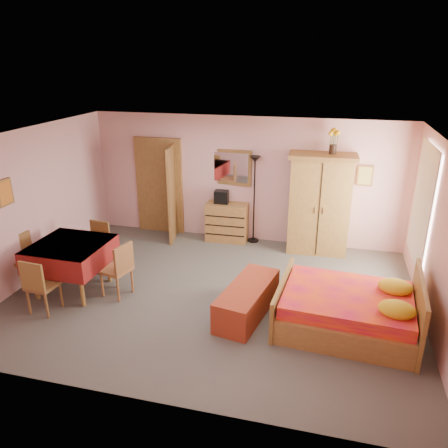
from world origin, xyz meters
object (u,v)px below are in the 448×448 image
(chest_of_drawers, at_px, (227,222))
(chair_west, at_px, (29,262))
(floor_lamp, at_px, (254,200))
(chair_east, at_px, (116,269))
(wardrobe, at_px, (319,204))
(bed, at_px, (347,300))
(dining_table, at_px, (73,267))
(stereo, at_px, (222,197))
(bench, at_px, (247,300))
(sunflower_vase, at_px, (333,141))
(wall_mirror, at_px, (230,167))
(chair_north, at_px, (95,247))
(chair_south, at_px, (43,285))

(chest_of_drawers, bearing_deg, chair_west, -136.24)
(floor_lamp, height_order, chair_east, floor_lamp)
(chest_of_drawers, bearing_deg, wardrobe, -4.28)
(bed, xyz_separation_m, chair_east, (-3.64, 0.05, 0.01))
(dining_table, xyz_separation_m, chair_east, (0.77, 0.04, 0.04))
(stereo, height_order, bench, stereo)
(sunflower_vase, height_order, bed, sunflower_vase)
(wall_mirror, distance_m, bench, 3.36)
(bed, height_order, chair_west, chair_west)
(wardrobe, relative_size, bench, 1.37)
(dining_table, xyz_separation_m, chair_north, (-0.02, 0.78, 0.02))
(dining_table, bearing_deg, wall_mirror, 55.86)
(chair_east, bearing_deg, chest_of_drawers, -9.28)
(dining_table, bearing_deg, chair_east, 2.88)
(chair_south, bearing_deg, bench, 17.03)
(bench, bearing_deg, wardrobe, 71.28)
(bench, relative_size, chair_south, 1.60)
(bench, bearing_deg, bed, 0.23)
(chair_north, relative_size, chair_west, 0.96)
(chest_of_drawers, relative_size, floor_lamp, 0.47)
(wall_mirror, xyz_separation_m, chair_south, (-2.05, -3.60, -1.10))
(chest_of_drawers, distance_m, bed, 3.65)
(wall_mirror, height_order, bed, wall_mirror)
(stereo, distance_m, chair_north, 2.75)
(wardrobe, relative_size, sunflower_vase, 4.14)
(bed, bearing_deg, chair_south, -167.17)
(dining_table, height_order, chair_south, chair_south)
(stereo, distance_m, bench, 3.05)
(chair_north, bearing_deg, wall_mirror, -126.06)
(bed, bearing_deg, chair_west, -175.08)
(bed, height_order, bench, bed)
(sunflower_vase, height_order, chair_north, sunflower_vase)
(wardrobe, bearing_deg, wall_mirror, 168.51)
(stereo, height_order, chair_west, stereo)
(chest_of_drawers, bearing_deg, dining_table, -127.68)
(dining_table, distance_m, chair_north, 0.78)
(chair_west, relative_size, chair_east, 1.00)
(stereo, relative_size, chair_east, 0.31)
(bed, relative_size, dining_table, 1.68)
(sunflower_vase, bearing_deg, chair_west, -150.42)
(chair_north, bearing_deg, floor_lamp, -134.76)
(chest_of_drawers, height_order, chair_south, chair_south)
(chair_south, relative_size, chair_west, 0.98)
(wardrobe, xyz_separation_m, sunflower_vase, (0.16, 0.03, 1.23))
(floor_lamp, height_order, chair_north, floor_lamp)
(sunflower_vase, distance_m, chair_north, 4.79)
(chest_of_drawers, height_order, dining_table, dining_table)
(bed, bearing_deg, wall_mirror, 134.00)
(wall_mirror, xyz_separation_m, chair_east, (-1.20, -2.88, -1.09))
(dining_table, bearing_deg, stereo, 55.82)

